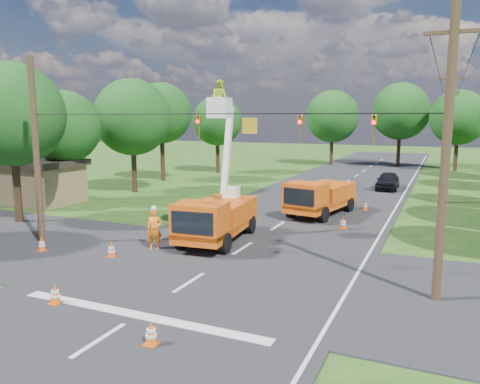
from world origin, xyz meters
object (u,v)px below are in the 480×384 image
at_px(pole_right_mid, 448,132).
at_px(tree_left_e, 161,113).
at_px(second_truck, 320,197).
at_px(traffic_cone_0, 55,294).
at_px(bucket_truck, 217,209).
at_px(traffic_cone_2, 343,223).
at_px(traffic_cone_4, 42,244).
at_px(traffic_cone_5, 39,227).
at_px(pole_right_near, 446,151).
at_px(tree_far_b, 401,111).
at_px(traffic_cone_3, 112,250).
at_px(distant_car, 388,181).
at_px(tree_far_a, 332,116).
at_px(tree_left_b, 11,115).
at_px(shed, 40,181).
at_px(tree_left_c, 64,127).
at_px(tree_far_c, 459,118).
at_px(tree_left_f, 217,121).
at_px(tree_left_d, 132,117).
at_px(pole_left, 36,152).
at_px(traffic_cone_6, 365,205).
at_px(traffic_cone_1, 151,333).
at_px(pole_right_far, 448,126).
at_px(ground_worker, 154,229).

relative_size(pole_right_mid, tree_left_e, 1.06).
xyz_separation_m(second_truck, traffic_cone_0, (-4.51, -17.47, -0.85)).
bearing_deg(bucket_truck, traffic_cone_0, -104.16).
bearing_deg(traffic_cone_2, traffic_cone_4, -140.05).
height_order(traffic_cone_4, traffic_cone_5, same).
bearing_deg(pole_right_near, pole_right_mid, 90.00).
bearing_deg(tree_far_b, traffic_cone_3, -99.73).
bearing_deg(traffic_cone_2, distant_car, 88.08).
bearing_deg(tree_far_a, second_truck, -78.35).
height_order(pole_right_mid, tree_left_b, pole_right_mid).
xyz_separation_m(traffic_cone_3, shed, (-13.20, 8.53, 1.26)).
xyz_separation_m(second_truck, tree_left_c, (-17.90, -2.97, 4.23)).
bearing_deg(traffic_cone_5, tree_far_c, 63.17).
distance_m(pole_right_mid, tree_left_f, 25.36).
relative_size(tree_left_d, tree_far_c, 1.01).
bearing_deg(tree_left_c, traffic_cone_4, -51.19).
height_order(pole_left, shed, pole_left).
height_order(traffic_cone_2, traffic_cone_3, same).
height_order(traffic_cone_5, tree_far_b, tree_far_b).
bearing_deg(traffic_cone_3, traffic_cone_6, 60.78).
bearing_deg(tree_left_e, tree_left_f, 75.96).
bearing_deg(tree_left_c, traffic_cone_2, -0.25).
xyz_separation_m(traffic_cone_2, tree_left_b, (-18.02, -5.91, 5.95)).
bearing_deg(tree_left_b, traffic_cone_1, -31.01).
xyz_separation_m(pole_right_far, tree_far_a, (-13.50, 3.00, 1.08)).
bearing_deg(traffic_cone_5, distant_car, 57.28).
relative_size(bucket_truck, tree_left_b, 0.85).
xyz_separation_m(traffic_cone_5, tree_left_f, (-3.72, 28.69, 5.33)).
height_order(tree_left_c, tree_far_b, tree_far_b).
distance_m(ground_worker, pole_left, 6.84).
distance_m(traffic_cone_6, tree_left_e, 22.63).
distance_m(ground_worker, tree_far_a, 41.98).
bearing_deg(pole_right_far, traffic_cone_6, -100.65).
xyz_separation_m(tree_far_b, tree_far_c, (6.50, -3.00, -0.75)).
bearing_deg(tree_left_d, second_truck, -10.48).
relative_size(traffic_cone_6, pole_right_far, 0.07).
relative_size(traffic_cone_3, pole_right_far, 0.07).
bearing_deg(tree_far_a, pole_left, -95.97).
bearing_deg(tree_far_a, traffic_cone_5, -98.30).
xyz_separation_m(distant_car, tree_left_b, (-18.56, -21.88, 5.56)).
height_order(second_truck, traffic_cone_2, second_truck).
distance_m(second_truck, tree_left_f, 24.65).
bearing_deg(traffic_cone_0, shed, 137.80).
height_order(second_truck, pole_right_near, pole_right_near).
xyz_separation_m(tree_left_d, tree_far_b, (18.00, 30.00, 0.68)).
relative_size(traffic_cone_5, tree_far_a, 0.07).
distance_m(bucket_truck, traffic_cone_3, 5.41).
xyz_separation_m(traffic_cone_1, tree_left_d, (-16.46, 21.60, 5.77)).
xyz_separation_m(bucket_truck, pole_left, (-7.79, -3.72, 2.83)).
relative_size(traffic_cone_1, tree_left_e, 0.08).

